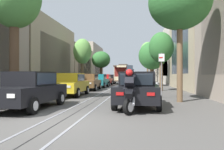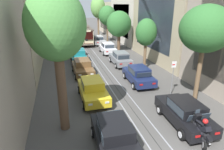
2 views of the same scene
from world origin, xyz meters
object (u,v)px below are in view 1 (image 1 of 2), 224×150
(parked_car_black_near_right, at_px, (138,89))
(parked_car_silver_fifth_right, at_px, (137,79))
(parked_car_brown_mid_left, at_px, (89,82))
(street_tree_kerb_right_fourth, at_px, (150,56))
(street_tree_kerb_right_near, at_px, (180,2))
(parked_car_white_fourth_right, at_px, (138,80))
(cable_car_trolley, at_px, (124,74))
(parked_car_black_near_left, at_px, (30,90))
(motorcycle_with_rider, at_px, (130,88))
(street_tree_kerb_right_second, at_px, (161,48))
(street_tree_kerb_right_far, at_px, (148,53))
(street_tree_kerb_right_mid, at_px, (152,56))
(parked_car_grey_mid_right, at_px, (138,81))
(fire_hydrant, at_px, (157,88))
(parked_car_red_fifth_left, at_px, (105,80))
(street_tree_kerb_left_mid, at_px, (101,60))
(parked_car_black_sixth_left, at_px, (110,79))
(street_tree_kerb_left_second, at_px, (82,52))
(pedestrian_on_left_pavement, at_px, (91,78))
(parked_car_navy_second_right, at_px, (136,83))
(street_sign_post, at_px, (162,70))
(parked_car_teal_fourth_left, at_px, (99,81))
(parked_car_yellow_second_left, at_px, (70,84))

(parked_car_black_near_right, xyz_separation_m, parked_car_silver_fifth_right, (-0.05, 25.80, 0.00))
(parked_car_brown_mid_left, distance_m, street_tree_kerb_right_fourth, 18.94)
(parked_car_black_near_right, bearing_deg, street_tree_kerb_right_near, 41.42)
(parked_car_white_fourth_right, relative_size, cable_car_trolley, 0.48)
(parked_car_black_near_left, relative_size, motorcycle_with_rider, 2.37)
(street_tree_kerb_right_second, height_order, motorcycle_with_rider, street_tree_kerb_right_second)
(street_tree_kerb_right_near, relative_size, cable_car_trolley, 0.76)
(parked_car_brown_mid_left, distance_m, street_tree_kerb_right_far, 26.53)
(street_tree_kerb_right_mid, bearing_deg, street_tree_kerb_right_second, -88.50)
(parked_car_grey_mid_right, height_order, street_tree_kerb_right_second, street_tree_kerb_right_second)
(fire_hydrant, bearing_deg, cable_car_trolley, 101.29)
(parked_car_black_near_left, xyz_separation_m, parked_car_red_fifth_left, (-0.15, 22.24, 0.00))
(street_tree_kerb_left_mid, bearing_deg, parked_car_black_sixth_left, -46.40)
(street_tree_kerb_left_second, distance_m, fire_hydrant, 12.07)
(parked_car_red_fifth_left, bearing_deg, parked_car_brown_mid_left, -89.68)
(parked_car_black_near_left, relative_size, pedestrian_on_left_pavement, 2.58)
(parked_car_navy_second_right, xyz_separation_m, street_sign_post, (1.59, -2.99, 0.96))
(parked_car_grey_mid_right, xyz_separation_m, street_tree_kerb_left_mid, (-6.74, 16.33, 3.47))
(parked_car_black_sixth_left, distance_m, street_tree_kerb_left_second, 11.94)
(parked_car_brown_mid_left, relative_size, motorcycle_with_rider, 2.37)
(cable_car_trolley, height_order, fire_hydrant, cable_car_trolley)
(parked_car_teal_fourth_left, distance_m, motorcycle_with_rider, 17.78)
(parked_car_white_fourth_right, bearing_deg, parked_car_red_fifth_left, 155.51)
(parked_car_silver_fifth_right, relative_size, cable_car_trolley, 0.48)
(parked_car_grey_mid_right, distance_m, street_tree_kerb_right_fourth, 15.58)
(parked_car_grey_mid_right, xyz_separation_m, street_tree_kerb_right_second, (2.13, -2.15, 3.19))
(street_tree_kerb_left_second, bearing_deg, parked_car_navy_second_right, -53.91)
(pedestrian_on_left_pavement, bearing_deg, parked_car_silver_fifth_right, 7.93)
(parked_car_yellow_second_left, distance_m, parked_car_teal_fourth_left, 10.68)
(parked_car_silver_fifth_right, relative_size, street_tree_kerb_left_second, 0.74)
(street_tree_kerb_right_fourth, bearing_deg, street_tree_kerb_left_mid, 170.83)
(parked_car_silver_fifth_right, relative_size, motorcycle_with_rider, 2.39)
(parked_car_navy_second_right, height_order, cable_car_trolley, cable_car_trolley)
(parked_car_red_fifth_left, xyz_separation_m, pedestrian_on_left_pavement, (-2.78, 3.66, 0.17))
(pedestrian_on_left_pavement, bearing_deg, street_tree_kerb_right_mid, -27.83)
(parked_car_red_fifth_left, bearing_deg, street_tree_kerb_right_mid, -11.42)
(street_tree_kerb_right_mid, height_order, street_sign_post, street_tree_kerb_right_mid)
(parked_car_navy_second_right, bearing_deg, street_tree_kerb_right_second, 59.08)
(parked_car_teal_fourth_left, distance_m, parked_car_black_near_right, 16.09)
(parked_car_black_sixth_left, relative_size, street_tree_kerb_right_far, 0.52)
(parked_car_brown_mid_left, height_order, parked_car_white_fourth_right, same)
(street_tree_kerb_right_far, bearing_deg, motorcycle_with_rider, -93.59)
(parked_car_teal_fourth_left, relative_size, parked_car_navy_second_right, 1.00)
(street_tree_kerb_right_fourth, bearing_deg, parked_car_yellow_second_left, -106.59)
(parked_car_teal_fourth_left, distance_m, parked_car_silver_fifth_right, 11.33)
(street_tree_kerb_left_mid, bearing_deg, pedestrian_on_left_pavement, -101.12)
(street_tree_kerb_right_mid, relative_size, street_sign_post, 2.10)
(street_tree_kerb_left_second, height_order, pedestrian_on_left_pavement, street_tree_kerb_left_second)
(parked_car_black_sixth_left, distance_m, parked_car_grey_mid_right, 15.20)
(parked_car_silver_fifth_right, distance_m, street_tree_kerb_left_mid, 8.22)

